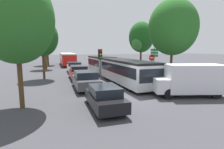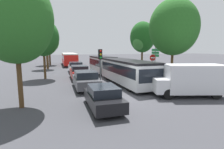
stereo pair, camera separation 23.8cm
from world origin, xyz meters
TOP-DOWN VIEW (x-y plane):
  - ground_plane at (0.00, 0.00)m, footprint 200.00×200.00m
  - articulated_bus at (1.97, 8.04)m, footprint 2.93×16.06m
  - city_bus_rear at (-1.84, 27.54)m, footprint 2.65×11.71m
  - queued_car_black at (-1.92, -1.68)m, footprint 1.67×3.88m
  - queued_car_graphite at (-2.06, 3.77)m, footprint 1.92×4.45m
  - queued_car_red at (-1.95, 9.06)m, footprint 1.92×4.45m
  - queued_car_white at (-1.78, 14.84)m, footprint 1.91×4.44m
  - white_van at (4.82, -0.93)m, footprint 5.35×3.30m
  - traffic_light at (-0.67, 4.06)m, footprint 0.33×0.37m
  - no_entry_sign at (5.67, 5.87)m, footprint 0.70×0.08m
  - direction_sign_post at (7.22, 7.92)m, footprint 0.19×1.40m
  - tree_left_near at (-6.47, -0.02)m, footprint 4.11×4.11m
  - tree_left_mid at (-5.68, 10.29)m, footprint 3.50×3.50m
  - tree_left_far at (-5.89, 20.55)m, footprint 3.40×3.40m
  - tree_left_distant at (-5.77, 28.34)m, footprint 4.01×4.01m
  - tree_right_near at (6.98, 4.32)m, footprint 4.92×4.92m
  - tree_right_mid at (7.66, 12.38)m, footprint 3.63×3.63m

SIDE VIEW (x-z plane):
  - ground_plane at x=0.00m, z-range 0.00..0.00m
  - queued_car_black at x=-1.92m, z-range 0.01..1.35m
  - queued_car_white at x=-1.78m, z-range 0.01..1.55m
  - queued_car_red at x=-1.95m, z-range 0.01..1.55m
  - queued_car_graphite at x=-2.06m, z-range 0.01..1.55m
  - white_van at x=4.82m, z-range 0.09..2.40m
  - articulated_bus at x=1.97m, z-range 0.18..2.56m
  - city_bus_rear at x=-1.84m, z-range 0.20..2.72m
  - no_entry_sign at x=5.67m, z-range 0.47..3.29m
  - traffic_light at x=-0.67m, z-range 0.80..4.20m
  - direction_sign_post at x=7.22m, z-range 0.77..4.37m
  - tree_left_far at x=-5.89m, z-range 1.48..7.69m
  - tree_left_mid at x=-5.68m, z-range 1.18..8.00m
  - tree_left_distant at x=-5.77m, z-range 1.36..8.12m
  - tree_left_near at x=-6.47m, z-range 1.16..8.72m
  - tree_right_mid at x=7.66m, z-range 1.33..8.71m
  - tree_right_near at x=6.98m, z-range 1.24..9.67m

